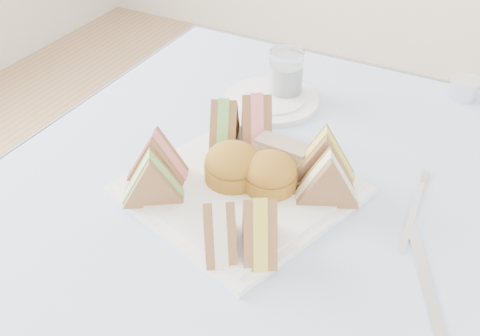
% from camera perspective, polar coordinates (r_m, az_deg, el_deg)
% --- Properties ---
extents(tablecloth, '(1.02, 1.02, 0.01)m').
position_cam_1_polar(tablecloth, '(0.93, 6.04, -3.80)').
color(tablecloth, '#B1C5EC').
rests_on(tablecloth, table).
extents(serving_plate, '(0.38, 0.38, 0.01)m').
position_cam_1_polar(serving_plate, '(0.95, 0.00, -2.14)').
color(serving_plate, white).
rests_on(serving_plate, tablecloth).
extents(sandwich_fl_a, '(0.11, 0.08, 0.09)m').
position_cam_1_polar(sandwich_fl_a, '(0.95, -7.96, 1.25)').
color(sandwich_fl_a, '#96653E').
rests_on(sandwich_fl_a, serving_plate).
extents(sandwich_fl_b, '(0.10, 0.09, 0.08)m').
position_cam_1_polar(sandwich_fl_b, '(0.91, -8.36, -0.80)').
color(sandwich_fl_b, '#96653E').
rests_on(sandwich_fl_b, serving_plate).
extents(sandwich_fr_a, '(0.09, 0.11, 0.09)m').
position_cam_1_polar(sandwich_fr_a, '(0.82, 1.88, -5.24)').
color(sandwich_fr_a, '#96653E').
rests_on(sandwich_fr_a, serving_plate).
extents(sandwich_fr_b, '(0.09, 0.10, 0.08)m').
position_cam_1_polar(sandwich_fr_b, '(0.82, -1.98, -5.36)').
color(sandwich_fr_b, '#96653E').
rests_on(sandwich_fr_b, serving_plate).
extents(sandwich_bl_a, '(0.08, 0.10, 0.08)m').
position_cam_1_polar(sandwich_bl_a, '(1.03, -1.49, 4.56)').
color(sandwich_bl_a, '#96653E').
rests_on(sandwich_bl_a, serving_plate).
extents(sandwich_bl_b, '(0.10, 0.12, 0.09)m').
position_cam_1_polar(sandwich_bl_b, '(1.03, 1.58, 4.80)').
color(sandwich_bl_b, '#96653E').
rests_on(sandwich_bl_b, serving_plate).
extents(sandwich_br_a, '(0.11, 0.08, 0.09)m').
position_cam_1_polar(sandwich_br_a, '(0.91, 8.36, -0.82)').
color(sandwich_br_a, '#96653E').
rests_on(sandwich_br_a, serving_plate).
extents(sandwich_br_b, '(0.11, 0.08, 0.09)m').
position_cam_1_polar(sandwich_br_b, '(0.95, 8.00, 1.31)').
color(sandwich_br_b, '#96653E').
rests_on(sandwich_br_b, serving_plate).
extents(scone_left, '(0.11, 0.11, 0.06)m').
position_cam_1_polar(scone_left, '(0.94, -0.70, 0.33)').
color(scone_left, '#A36D1A').
rests_on(scone_left, serving_plate).
extents(scone_right, '(0.09, 0.09, 0.06)m').
position_cam_1_polar(scone_right, '(0.93, 2.87, -0.49)').
color(scone_right, '#A36D1A').
rests_on(scone_right, serving_plate).
extents(pastry_slice, '(0.09, 0.04, 0.04)m').
position_cam_1_polar(pastry_slice, '(0.98, 4.09, 1.36)').
color(pastry_slice, tan).
rests_on(pastry_slice, serving_plate).
extents(side_plate, '(0.24, 0.24, 0.01)m').
position_cam_1_polar(side_plate, '(1.19, 2.99, 6.42)').
color(side_plate, white).
rests_on(side_plate, tablecloth).
extents(water_glass, '(0.07, 0.07, 0.10)m').
position_cam_1_polar(water_glass, '(1.19, 4.36, 8.83)').
color(water_glass, white).
rests_on(water_glass, tablecloth).
extents(tea_strainer, '(0.06, 0.06, 0.04)m').
position_cam_1_polar(tea_strainer, '(1.28, 20.48, 6.99)').
color(tea_strainer, silver).
rests_on(tea_strainer, tablecloth).
extents(knife, '(0.10, 0.19, 0.00)m').
position_cam_1_polar(knife, '(0.86, 17.03, -9.68)').
color(knife, silver).
rests_on(knife, tablecloth).
extents(fork, '(0.02, 0.17, 0.00)m').
position_cam_1_polar(fork, '(0.95, 16.04, -4.29)').
color(fork, silver).
rests_on(fork, tablecloth).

